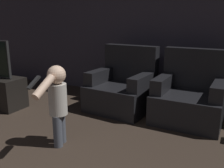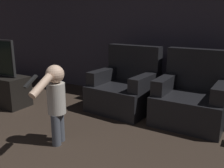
{
  "view_description": "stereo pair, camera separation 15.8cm",
  "coord_description": "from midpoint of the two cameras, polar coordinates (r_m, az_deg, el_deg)",
  "views": [
    {
      "loc": [
        1.28,
        0.32,
        1.35
      ],
      "look_at": [
        -0.06,
        2.98,
        0.58
      ],
      "focal_mm": 40.0,
      "sensor_mm": 36.0,
      "label": 1
    },
    {
      "loc": [
        1.42,
        0.39,
        1.35
      ],
      "look_at": [
        -0.06,
        2.98,
        0.58
      ],
      "focal_mm": 40.0,
      "sensor_mm": 36.0,
      "label": 2
    }
  ],
  "objects": [
    {
      "name": "armchair_left",
      "position": [
        3.85,
        1.22,
        -1.03
      ],
      "size": [
        0.96,
        0.9,
        0.96
      ],
      "rotation": [
        0.0,
        0.0,
        -0.09
      ],
      "color": "black",
      "rests_on": "ground_plane"
    },
    {
      "name": "wall_back",
      "position": [
        4.36,
        8.98,
        13.66
      ],
      "size": [
        8.4,
        0.05,
        2.6
      ],
      "color": "#3D3842",
      "rests_on": "ground_plane"
    },
    {
      "name": "armchair_right",
      "position": [
        3.55,
        16.15,
        -2.96
      ],
      "size": [
        0.91,
        0.85,
        0.96
      ],
      "rotation": [
        0.0,
        0.0,
        -0.03
      ],
      "color": "black",
      "rests_on": "ground_plane"
    },
    {
      "name": "person_toddler",
      "position": [
        2.74,
        -14.02,
        -3.46
      ],
      "size": [
        0.2,
        0.6,
        0.89
      ],
      "rotation": [
        0.0,
        0.0,
        1.87
      ],
      "color": "#474C56",
      "rests_on": "ground_plane"
    }
  ]
}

